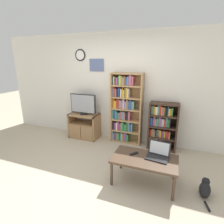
% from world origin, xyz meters
% --- Properties ---
extents(ground_plane, '(18.00, 18.00, 0.00)m').
position_xyz_m(ground_plane, '(0.00, 0.00, 0.00)').
color(ground_plane, '#BCAD93').
extents(wall_back, '(6.48, 0.09, 2.60)m').
position_xyz_m(wall_back, '(-0.01, 1.80, 1.30)').
color(wall_back, silver).
rests_on(wall_back, ground_plane).
extents(tv_stand, '(0.75, 0.43, 0.64)m').
position_xyz_m(tv_stand, '(-0.84, 1.52, 0.32)').
color(tv_stand, '#9E754C').
rests_on(tv_stand, ground_plane).
extents(television, '(0.68, 0.18, 0.52)m').
position_xyz_m(television, '(-0.84, 1.52, 0.90)').
color(television, black).
rests_on(television, tv_stand).
extents(bookshelf_tall, '(0.74, 0.24, 1.69)m').
position_xyz_m(bookshelf_tall, '(0.21, 1.65, 0.84)').
color(bookshelf_tall, tan).
rests_on(bookshelf_tall, ground_plane).
extents(bookshelf_short, '(0.62, 0.31, 1.08)m').
position_xyz_m(bookshelf_short, '(1.09, 1.62, 0.54)').
color(bookshelf_short, '#3D281E').
rests_on(bookshelf_short, ground_plane).
extents(coffee_table, '(1.02, 0.58, 0.45)m').
position_xyz_m(coffee_table, '(0.96, 0.28, 0.40)').
color(coffee_table, '#4C3828').
rests_on(coffee_table, ground_plane).
extents(laptop, '(0.38, 0.31, 0.25)m').
position_xyz_m(laptop, '(1.15, 0.38, 0.51)').
color(laptop, '#232326').
rests_on(laptop, coffee_table).
extents(remote_near_laptop, '(0.13, 0.16, 0.02)m').
position_xyz_m(remote_near_laptop, '(0.77, 0.34, 0.46)').
color(remote_near_laptop, black).
rests_on(remote_near_laptop, coffee_table).
extents(cat, '(0.20, 0.47, 0.26)m').
position_xyz_m(cat, '(1.87, 0.31, 0.11)').
color(cat, black).
rests_on(cat, ground_plane).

